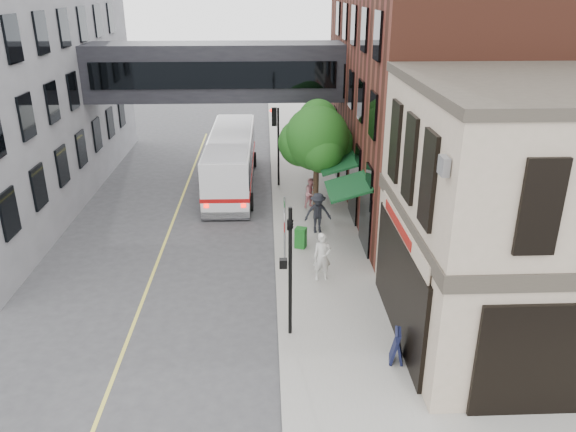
{
  "coord_description": "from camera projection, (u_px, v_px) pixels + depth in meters",
  "views": [
    {
      "loc": [
        -0.32,
        -13.82,
        10.89
      ],
      "look_at": [
        0.46,
        5.21,
        3.05
      ],
      "focal_mm": 35.0,
      "sensor_mm": 36.0,
      "label": 1
    }
  ],
  "objects": [
    {
      "name": "skyway_bridge",
      "position": [
        216.0,
        71.0,
        30.97
      ],
      "size": [
        14.0,
        3.18,
        3.0
      ],
      "color": "black",
      "rests_on": "ground"
    },
    {
      "name": "brick_building",
      "position": [
        467.0,
        68.0,
        28.5
      ],
      "size": [
        13.76,
        18.0,
        14.0
      ],
      "color": "#55271A",
      "rests_on": "ground"
    },
    {
      "name": "ground",
      "position": [
        280.0,
        375.0,
        16.93
      ],
      "size": [
        120.0,
        120.0,
        0.0
      ],
      "primitive_type": "plane",
      "color": "#38383A",
      "rests_on": "ground"
    },
    {
      "name": "corner_building",
      "position": [
        564.0,
        216.0,
        17.51
      ],
      "size": [
        10.19,
        8.12,
        8.45
      ],
      "color": "tan",
      "rests_on": "ground"
    },
    {
      "name": "street_tree",
      "position": [
        316.0,
        138.0,
        27.73
      ],
      "size": [
        3.8,
        3.2,
        5.6
      ],
      "color": "#382619",
      "rests_on": "sidewalk_main"
    },
    {
      "name": "pedestrian_c",
      "position": [
        318.0,
        213.0,
        26.01
      ],
      "size": [
        1.33,
        0.86,
        1.94
      ],
      "primitive_type": "imported",
      "rotation": [
        0.0,
        0.0,
        0.12
      ],
      "color": "black",
      "rests_on": "sidewalk_main"
    },
    {
      "name": "street_sign_pole",
      "position": [
        284.0,
        225.0,
        22.67
      ],
      "size": [
        0.08,
        0.75,
        3.0
      ],
      "color": "gray",
      "rests_on": "sidewalk_main"
    },
    {
      "name": "pedestrian_b",
      "position": [
        311.0,
        193.0,
        29.03
      ],
      "size": [
        0.97,
        0.92,
        1.59
      ],
      "primitive_type": "imported",
      "rotation": [
        0.0,
        0.0,
        0.57
      ],
      "color": "pink",
      "rests_on": "sidewalk_main"
    },
    {
      "name": "lane_marking",
      "position": [
        166.0,
        239.0,
        25.98
      ],
      "size": [
        0.12,
        40.0,
        0.01
      ],
      "primitive_type": "cube",
      "color": "#D8CC4C",
      "rests_on": "ground"
    },
    {
      "name": "traffic_signal_far",
      "position": [
        276.0,
        131.0,
        31.37
      ],
      "size": [
        0.53,
        0.28,
        4.5
      ],
      "color": "black",
      "rests_on": "sidewalk_main"
    },
    {
      "name": "pedestrian_a",
      "position": [
        322.0,
        257.0,
        21.8
      ],
      "size": [
        0.75,
        0.53,
        1.94
      ],
      "primitive_type": "imported",
      "rotation": [
        0.0,
        0.0,
        0.1
      ],
      "color": "silver",
      "rests_on": "sidewalk_main"
    },
    {
      "name": "newspaper_box",
      "position": [
        301.0,
        238.0,
        24.67
      ],
      "size": [
        0.58,
        0.55,
        0.93
      ],
      "primitive_type": "cube",
      "rotation": [
        0.0,
        0.0,
        -0.36
      ],
      "color": "#16621C",
      "rests_on": "sidewalk_main"
    },
    {
      "name": "traffic_signal_near",
      "position": [
        289.0,
        257.0,
        17.65
      ],
      "size": [
        0.44,
        0.22,
        4.6
      ],
      "color": "black",
      "rests_on": "sidewalk_main"
    },
    {
      "name": "bus",
      "position": [
        231.0,
        158.0,
        32.35
      ],
      "size": [
        2.76,
        11.09,
        2.98
      ],
      "color": "white",
      "rests_on": "ground"
    },
    {
      "name": "sidewalk_main",
      "position": [
        310.0,
        204.0,
        29.91
      ],
      "size": [
        4.0,
        60.0,
        0.15
      ],
      "primitive_type": "cube",
      "color": "gray",
      "rests_on": "ground"
    },
    {
      "name": "sandwich_board",
      "position": [
        397.0,
        346.0,
        17.14
      ],
      "size": [
        0.5,
        0.67,
        1.07
      ],
      "primitive_type": "cube",
      "rotation": [
        0.0,
        0.0,
        -0.2
      ],
      "color": "black",
      "rests_on": "sidewalk_main"
    }
  ]
}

